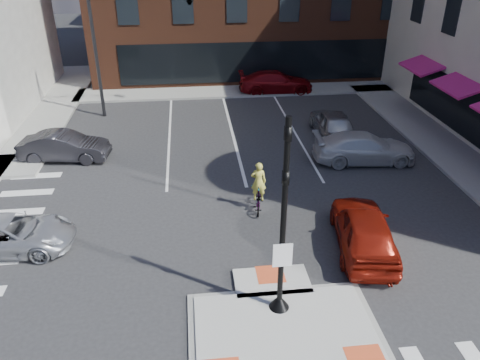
{
  "coord_description": "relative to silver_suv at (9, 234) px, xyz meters",
  "views": [
    {
      "loc": [
        -2.34,
        -9.89,
        9.97
      ],
      "look_at": [
        -0.64,
        4.99,
        2.0
      ],
      "focal_mm": 35.0,
      "sensor_mm": 36.0,
      "label": 1
    }
  ],
  "objects": [
    {
      "name": "ground",
      "position": [
        8.83,
        -4.48,
        -0.62
      ],
      "size": [
        120.0,
        120.0,
        0.0
      ],
      "primitive_type": "plane",
      "color": "#28282B",
      "rests_on": "ground"
    },
    {
      "name": "refuge_island",
      "position": [
        8.83,
        -4.74,
        -0.57
      ],
      "size": [
        5.4,
        4.65,
        0.13
      ],
      "color": "gray",
      "rests_on": "ground"
    },
    {
      "name": "sidewalk_e",
      "position": [
        19.63,
        5.52,
        -0.55
      ],
      "size": [
        3.0,
        24.0,
        0.15
      ],
      "primitive_type": "cube",
      "color": "gray",
      "rests_on": "ground"
    },
    {
      "name": "sidewalk_n",
      "position": [
        11.83,
        17.52,
        -0.55
      ],
      "size": [
        26.0,
        3.0,
        0.15
      ],
      "primitive_type": "cube",
      "color": "gray",
      "rests_on": "ground"
    },
    {
      "name": "signal_pole",
      "position": [
        8.83,
        -4.09,
        1.73
      ],
      "size": [
        0.6,
        0.6,
        5.98
      ],
      "color": "black",
      "rests_on": "refuge_island"
    },
    {
      "name": "mast_arm_signal",
      "position": [
        5.36,
        13.52,
        5.59
      ],
      "size": [
        6.1,
        2.24,
        8.0
      ],
      "color": "black",
      "rests_on": "ground"
    },
    {
      "name": "silver_suv",
      "position": [
        0.0,
        0.0,
        0.0
      ],
      "size": [
        4.59,
        2.34,
        1.24
      ],
      "primitive_type": "imported",
      "rotation": [
        0.0,
        0.0,
        1.51
      ],
      "color": "silver",
      "rests_on": "ground"
    },
    {
      "name": "red_sedan",
      "position": [
        12.33,
        -1.37,
        0.17
      ],
      "size": [
        2.6,
        4.89,
        1.58
      ],
      "primitive_type": "imported",
      "rotation": [
        0.0,
        0.0,
        2.98
      ],
      "color": "maroon",
      "rests_on": "ground"
    },
    {
      "name": "white_pickup",
      "position": [
        14.83,
        5.55,
        0.09
      ],
      "size": [
        5.04,
        2.33,
        1.43
      ],
      "primitive_type": "imported",
      "rotation": [
        0.0,
        0.0,
        1.5
      ],
      "color": "silver",
      "rests_on": "ground"
    },
    {
      "name": "bg_car_dark",
      "position": [
        0.33,
        7.37,
        0.08
      ],
      "size": [
        4.4,
        1.97,
        1.4
      ],
      "primitive_type": "imported",
      "rotation": [
        0.0,
        0.0,
        1.46
      ],
      "color": "#242328",
      "rests_on": "ground"
    },
    {
      "name": "bg_car_silver",
      "position": [
        14.19,
        8.75,
        0.15
      ],
      "size": [
        1.98,
        4.59,
        1.54
      ],
      "primitive_type": "imported",
      "rotation": [
        0.0,
        0.0,
        3.11
      ],
      "color": "#9EA1A5",
      "rests_on": "ground"
    },
    {
      "name": "bg_car_red",
      "position": [
        12.58,
        17.02,
        0.12
      ],
      "size": [
        5.14,
        2.16,
        1.48
      ],
      "primitive_type": "imported",
      "rotation": [
        0.0,
        0.0,
        1.55
      ],
      "color": "maroon",
      "rests_on": "ground"
    },
    {
      "name": "cyclist",
      "position": [
        9.05,
        1.66,
        0.08
      ],
      "size": [
        0.82,
        1.71,
        2.1
      ],
      "rotation": [
        0.0,
        0.0,
        2.99
      ],
      "color": "#3F3F44",
      "rests_on": "ground"
    }
  ]
}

